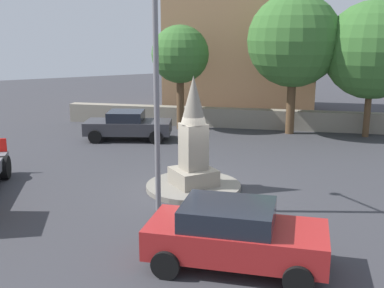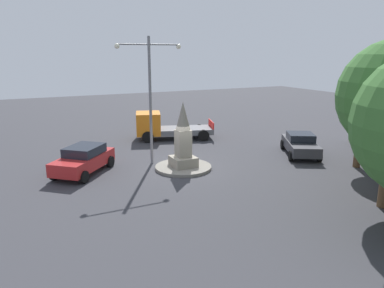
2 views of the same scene
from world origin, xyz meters
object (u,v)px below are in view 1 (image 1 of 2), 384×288
at_px(monument, 193,139).
at_px(car_dark_grey_approaching, 128,125).
at_px(streetlamp, 156,58).
at_px(tree_far_corner, 294,41).
at_px(corner_building, 244,42).
at_px(tree_near_wall, 180,55).
at_px(car_red_waiting, 234,234).
at_px(tree_mid_cluster, 373,50).

relative_size(monument, car_dark_grey_approaching, 0.83).
relative_size(streetlamp, tree_far_corner, 1.04).
height_order(car_dark_grey_approaching, corner_building, corner_building).
distance_m(monument, tree_near_wall, 10.26).
distance_m(monument, streetlamp, 3.52).
xyz_separation_m(tree_near_wall, tree_far_corner, (-3.70, -4.47, 0.76)).
bearing_deg(car_red_waiting, tree_far_corner, -43.94).
relative_size(corner_building, tree_far_corner, 1.26).
relative_size(tree_near_wall, tree_mid_cluster, 0.83).
bearing_deg(car_dark_grey_approaching, streetlamp, 165.00).
bearing_deg(streetlamp, car_red_waiting, -178.33).
bearing_deg(streetlamp, car_dark_grey_approaching, -15.00).
bearing_deg(car_dark_grey_approaching, tree_far_corner, -107.87).
bearing_deg(car_dark_grey_approaching, tree_mid_cluster, -114.58).
height_order(monument, car_dark_grey_approaching, monument).
bearing_deg(tree_mid_cluster, tree_far_corner, 50.40).
bearing_deg(monument, streetlamp, 123.63).
relative_size(car_dark_grey_approaching, tree_mid_cluster, 0.67).
relative_size(streetlamp, car_dark_grey_approaching, 1.65).
relative_size(car_red_waiting, tree_near_wall, 0.75).
xyz_separation_m(streetlamp, car_dark_grey_approaching, (9.22, -2.47, -3.76)).
relative_size(monument, car_red_waiting, 0.88).
relative_size(monument, tree_mid_cluster, 0.55).
height_order(streetlamp, car_dark_grey_approaching, streetlamp).
bearing_deg(car_dark_grey_approaching, corner_building, -66.16).
xyz_separation_m(monument, streetlamp, (-1.22, 1.83, 2.75)).
bearing_deg(tree_mid_cluster, monument, 105.02).
relative_size(tree_near_wall, tree_far_corner, 0.78).
height_order(monument, car_red_waiting, monument).
distance_m(tree_near_wall, tree_far_corner, 5.85).
distance_m(car_dark_grey_approaching, tree_mid_cluster, 12.39).
distance_m(car_red_waiting, tree_near_wall, 15.79).
distance_m(car_red_waiting, car_dark_grey_approaching, 13.40).
relative_size(streetlamp, tree_mid_cluster, 1.10).
bearing_deg(monument, car_dark_grey_approaching, -4.56).
bearing_deg(corner_building, tree_far_corner, 167.20).
bearing_deg(streetlamp, corner_building, -41.63).
distance_m(monument, car_dark_grey_approaching, 8.10).
bearing_deg(streetlamp, tree_near_wall, -29.64).
xyz_separation_m(corner_building, tree_mid_cluster, (-9.10, -1.36, -0.17)).
bearing_deg(tree_far_corner, tree_mid_cluster, -129.60).
xyz_separation_m(corner_building, tree_far_corner, (-6.71, 1.53, 0.26)).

